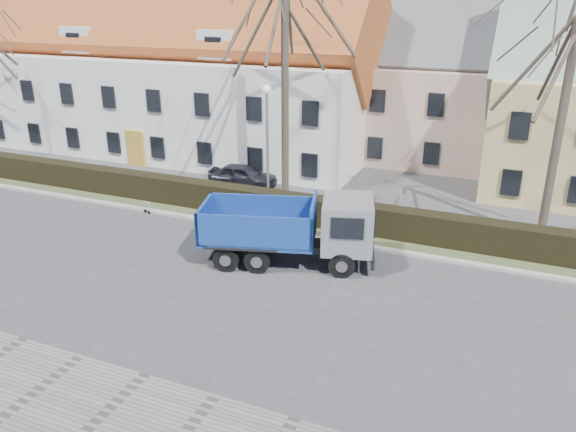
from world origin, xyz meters
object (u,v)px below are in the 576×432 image
at_px(dump_truck, 281,229).
at_px(parked_car_a, 243,176).
at_px(cart_frame, 144,206).
at_px(streetlight, 267,149).

xyz_separation_m(dump_truck, parked_car_a, (-5.64, 7.70, -0.75)).
relative_size(dump_truck, cart_frame, 9.50).
height_order(streetlight, parked_car_a, streetlight).
distance_m(streetlight, cart_frame, 6.58).
bearing_deg(cart_frame, dump_truck, -15.98).
relative_size(streetlight, cart_frame, 8.38).
relative_size(cart_frame, parked_car_a, 0.19).
bearing_deg(cart_frame, parked_car_a, 63.93).
bearing_deg(streetlight, parked_car_a, 135.31).
xyz_separation_m(cart_frame, parked_car_a, (2.61, 5.34, 0.31)).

